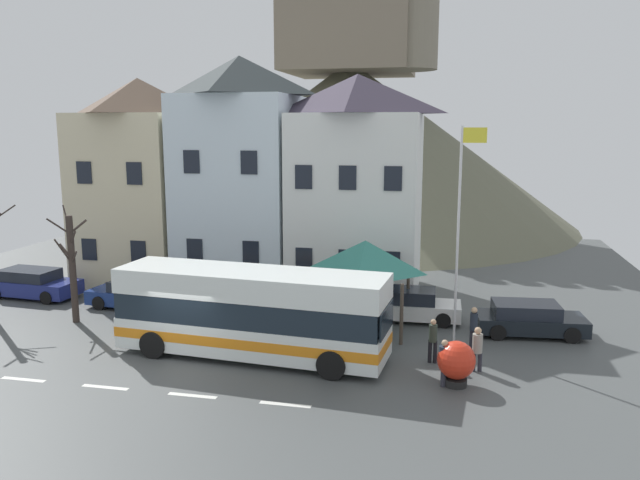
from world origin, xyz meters
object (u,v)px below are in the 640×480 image
(townhouse_00, at_px, (142,180))
(pedestrian_01, at_px, (433,338))
(bus_shelter, at_px, (365,257))
(parked_car_00, at_px, (408,305))
(townhouse_01, at_px, (241,173))
(public_bench, at_px, (413,303))
(pedestrian_03, at_px, (477,346))
(harbour_buoy, at_px, (456,362))
(parked_car_03, at_px, (529,319))
(hilltop_castle, at_px, (350,140))
(parked_car_01, at_px, (33,284))
(bare_tree_02, at_px, (72,266))
(townhouse_02, at_px, (357,186))
(pedestrian_02, at_px, (474,326))
(flagpole, at_px, (460,221))
(pedestrian_00, at_px, (444,361))
(transit_bus, at_px, (251,314))
(parked_car_02, at_px, (140,294))

(townhouse_00, height_order, pedestrian_01, townhouse_00)
(bus_shelter, distance_m, parked_car_00, 3.27)
(townhouse_01, height_order, public_bench, townhouse_01)
(townhouse_01, xyz_separation_m, public_bench, (9.19, -3.61, -5.42))
(pedestrian_03, xyz_separation_m, harbour_buoy, (-0.70, -1.39, -0.08))
(parked_car_03, relative_size, pedestrian_03, 2.80)
(bus_shelter, distance_m, pedestrian_03, 6.20)
(hilltop_castle, distance_m, pedestrian_03, 34.13)
(harbour_buoy, bearing_deg, parked_car_01, 162.16)
(bare_tree_02, bearing_deg, parked_car_03, 7.21)
(townhouse_00, distance_m, public_bench, 16.25)
(townhouse_02, xyz_separation_m, parked_car_00, (2.97, -4.33, -4.70))
(pedestrian_02, bearing_deg, townhouse_02, 127.09)
(pedestrian_01, xyz_separation_m, harbour_buoy, (0.81, -1.86, -0.08))
(hilltop_castle, bearing_deg, pedestrian_02, -71.97)
(flagpole, bearing_deg, townhouse_00, 156.84)
(townhouse_02, height_order, pedestrian_02, townhouse_02)
(public_bench, distance_m, harbour_buoy, 7.95)
(parked_car_00, bearing_deg, pedestrian_03, -63.92)
(parked_car_03, relative_size, public_bench, 2.88)
(townhouse_01, bearing_deg, flagpole, -32.00)
(pedestrian_02, bearing_deg, parked_car_00, 130.51)
(townhouse_01, distance_m, pedestrian_02, 14.91)
(townhouse_02, bearing_deg, pedestrian_02, -52.91)
(flagpole, height_order, harbour_buoy, flagpole)
(townhouse_01, relative_size, public_bench, 7.74)
(harbour_buoy, distance_m, bare_tree_02, 16.38)
(pedestrian_00, height_order, flagpole, flagpole)
(townhouse_01, xyz_separation_m, harbour_buoy, (11.09, -11.32, -5.07))
(pedestrian_00, distance_m, flagpole, 5.93)
(pedestrian_01, relative_size, public_bench, 1.05)
(parked_car_00, relative_size, pedestrian_01, 2.72)
(transit_bus, bearing_deg, pedestrian_03, 6.87)
(parked_car_01, bearing_deg, harbour_buoy, -13.32)
(bus_shelter, relative_size, flagpole, 0.45)
(townhouse_00, relative_size, parked_car_03, 2.46)
(bare_tree_02, bearing_deg, pedestrian_02, 0.56)
(transit_bus, relative_size, parked_car_02, 2.16)
(parked_car_00, relative_size, parked_car_03, 1.00)
(parked_car_01, relative_size, harbour_buoy, 3.09)
(pedestrian_01, relative_size, flagpole, 0.19)
(harbour_buoy, xyz_separation_m, bare_tree_02, (-15.94, 3.41, 1.62))
(townhouse_00, distance_m, townhouse_01, 5.82)
(bus_shelter, distance_m, parked_car_02, 10.92)
(bus_shelter, bearing_deg, harbour_buoy, -54.37)
(parked_car_01, xyz_separation_m, pedestrian_02, (20.95, -2.96, 0.22))
(hilltop_castle, xyz_separation_m, pedestrian_03, (9.80, -32.09, -6.29))
(harbour_buoy, bearing_deg, townhouse_02, 114.38)
(pedestrian_02, xyz_separation_m, public_bench, (-2.54, 4.13, -0.44))
(bus_shelter, xyz_separation_m, public_bench, (1.81, 2.53, -2.57))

